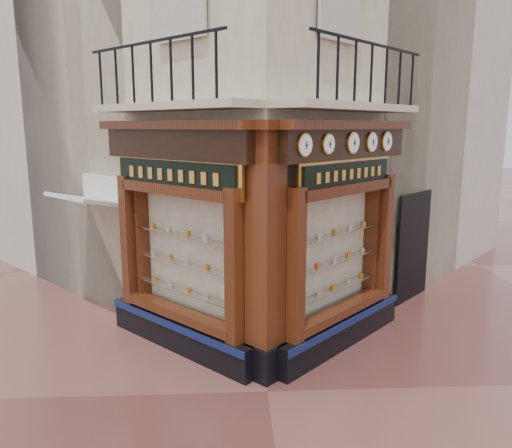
{
  "coord_description": "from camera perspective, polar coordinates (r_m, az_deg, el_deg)",
  "views": [
    {
      "loc": [
        -0.52,
        -6.8,
        3.88
      ],
      "look_at": [
        -0.06,
        2.0,
        2.16
      ],
      "focal_mm": 35.0,
      "sensor_mm": 36.0,
      "label": 1
    }
  ],
  "objects": [
    {
      "name": "ground",
      "position": [
        7.84,
        1.29,
        -18.6
      ],
      "size": [
        80.0,
        80.0,
        0.0
      ],
      "primitive_type": "plane",
      "color": "#552B27",
      "rests_on": "ground"
    },
    {
      "name": "main_building",
      "position": [
        13.14,
        -0.7,
        20.34
      ],
      "size": [
        11.31,
        11.31,
        12.0
      ],
      "primitive_type": "cube",
      "rotation": [
        0.0,
        0.0,
        0.79
      ],
      "color": "beige",
      "rests_on": "ground"
    },
    {
      "name": "neighbour_left",
      "position": [
        15.64,
        -10.59,
        16.82
      ],
      "size": [
        11.31,
        11.31,
        11.0
      ],
      "primitive_type": "cube",
      "rotation": [
        0.0,
        0.0,
        0.79
      ],
      "color": "beige",
      "rests_on": "ground"
    },
    {
      "name": "neighbour_right",
      "position": [
        15.8,
        8.34,
        16.82
      ],
      "size": [
        11.31,
        11.31,
        11.0
      ],
      "primitive_type": "cube",
      "rotation": [
        0.0,
        0.0,
        0.79
      ],
      "color": "beige",
      "rests_on": "ground"
    },
    {
      "name": "shopfront_left",
      "position": [
        8.62,
        -8.79,
        -1.83
      ],
      "size": [
        2.86,
        2.86,
        3.98
      ],
      "rotation": [
        0.0,
        0.0,
        2.36
      ],
      "color": "black",
      "rests_on": "ground"
    },
    {
      "name": "shopfront_right",
      "position": [
        8.79,
        9.77,
        -1.61
      ],
      "size": [
        2.86,
        2.86,
        3.98
      ],
      "rotation": [
        0.0,
        0.0,
        0.79
      ],
      "color": "black",
      "rests_on": "ground"
    },
    {
      "name": "corner_pilaster",
      "position": [
        7.57,
        1.08,
        -3.75
      ],
      "size": [
        0.85,
        0.85,
        3.98
      ],
      "rotation": [
        0.0,
        0.0,
        0.79
      ],
      "color": "black",
      "rests_on": "ground"
    },
    {
      "name": "balcony",
      "position": [
        8.31,
        0.64,
        13.38
      ],
      "size": [
        5.94,
        2.97,
        1.03
      ],
      "color": "beige",
      "rests_on": "ground"
    },
    {
      "name": "clock_a",
      "position": [
        7.34,
        5.58,
        8.97
      ],
      "size": [
        0.27,
        0.27,
        0.34
      ],
      "rotation": [
        0.0,
        0.0,
        0.79
      ],
      "color": "gold",
      "rests_on": "ground"
    },
    {
      "name": "clock_b",
      "position": [
        7.83,
        8.25,
        9.04
      ],
      "size": [
        0.26,
        0.26,
        0.32
      ],
      "rotation": [
        0.0,
        0.0,
        0.79
      ],
      "color": "gold",
      "rests_on": "ground"
    },
    {
      "name": "clock_c",
      "position": [
        8.44,
        11.01,
        9.09
      ],
      "size": [
        0.29,
        0.29,
        0.36
      ],
      "rotation": [
        0.0,
        0.0,
        0.79
      ],
      "color": "gold",
      "rests_on": "ground"
    },
    {
      "name": "clock_d",
      "position": [
        8.97,
        13.07,
        9.11
      ],
      "size": [
        0.28,
        0.28,
        0.35
      ],
      "rotation": [
        0.0,
        0.0,
        0.79
      ],
      "color": "gold",
      "rests_on": "ground"
    },
    {
      "name": "clock_e",
      "position": [
        9.45,
        14.7,
        9.12
      ],
      "size": [
        0.28,
        0.28,
        0.35
      ],
      "rotation": [
        0.0,
        0.0,
        0.79
      ],
      "color": "gold",
      "rests_on": "ground"
    },
    {
      "name": "awning",
      "position": [
        11.13,
        -18.19,
        -9.93
      ],
      "size": [
        1.77,
        1.77,
        0.29
      ],
      "primitive_type": null,
      "rotation": [
        0.23,
        0.0,
        2.36
      ],
      "color": "silver",
      "rests_on": "ground"
    },
    {
      "name": "signboard_left",
      "position": [
        8.4,
        -9.43,
        5.58
      ],
      "size": [
        2.28,
        2.28,
        0.61
      ],
      "rotation": [
        0.0,
        0.0,
        2.36
      ],
      "color": "gold",
      "rests_on": "ground"
    },
    {
      "name": "signboard_right",
      "position": [
        8.58,
        10.45,
        5.65
      ],
      "size": [
        1.99,
        1.99,
        0.53
      ],
      "rotation": [
        0.0,
        0.0,
        0.79
      ],
      "color": "gold",
      "rests_on": "ground"
    }
  ]
}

